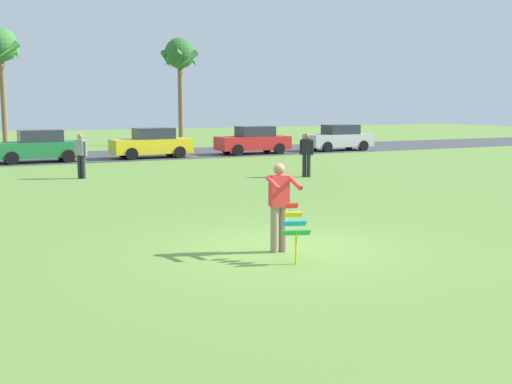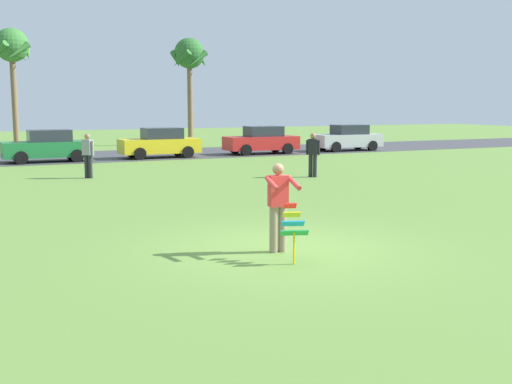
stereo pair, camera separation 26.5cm
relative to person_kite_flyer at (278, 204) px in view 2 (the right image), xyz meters
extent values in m
plane|color=olive|center=(0.25, 0.18, -0.95)|extent=(120.00, 120.00, 0.00)
cube|color=#424247|center=(0.25, 24.13, -0.95)|extent=(120.00, 8.00, 0.01)
cylinder|color=gray|center=(0.09, 0.01, -0.50)|extent=(0.16, 0.16, 0.90)
cylinder|color=gray|center=(-0.09, 0.03, -0.50)|extent=(0.16, 0.16, 0.90)
cube|color=red|center=(0.00, 0.02, 0.25)|extent=(0.38, 0.26, 0.60)
sphere|color=#9E7051|center=(0.00, 0.02, 0.67)|extent=(0.22, 0.22, 0.22)
cylinder|color=red|center=(0.19, -0.25, 0.43)|extent=(0.16, 0.59, 0.24)
cylinder|color=red|center=(-0.24, -0.20, 0.43)|extent=(0.16, 0.59, 0.24)
cube|color=red|center=(0.00, -0.48, 0.04)|extent=(0.26, 0.21, 0.12)
cube|color=yellow|center=(-0.05, -0.63, -0.10)|extent=(0.35, 0.24, 0.12)
cube|color=#1E99D8|center=(-0.11, -0.79, -0.24)|extent=(0.44, 0.27, 0.12)
cube|color=green|center=(-0.16, -0.94, -0.37)|extent=(0.53, 0.31, 0.12)
cylinder|color=yellow|center=(-0.16, -0.94, -0.66)|extent=(0.04, 0.04, 0.58)
cube|color=#1E7238|center=(-1.74, 21.73, -0.31)|extent=(4.24, 1.79, 0.76)
cube|color=#282D38|center=(-1.59, 21.73, 0.35)|extent=(2.05, 1.44, 0.60)
cylinder|color=black|center=(-3.03, 20.89, -0.63)|extent=(0.64, 0.23, 0.64)
cylinder|color=black|center=(-3.06, 22.51, -0.63)|extent=(0.64, 0.23, 0.64)
cylinder|color=black|center=(-0.42, 20.95, -0.63)|extent=(0.64, 0.23, 0.64)
cylinder|color=black|center=(-0.46, 22.56, -0.63)|extent=(0.64, 0.23, 0.64)
cube|color=yellow|center=(4.02, 21.73, -0.31)|extent=(4.22, 1.74, 0.76)
cube|color=#282D38|center=(4.17, 21.73, 0.35)|extent=(2.03, 1.41, 0.60)
cylinder|color=black|center=(2.73, 20.91, -0.63)|extent=(0.64, 0.23, 0.64)
cylinder|color=black|center=(2.71, 22.52, -0.63)|extent=(0.64, 0.23, 0.64)
cylinder|color=black|center=(5.33, 20.93, -0.63)|extent=(0.64, 0.23, 0.64)
cylinder|color=black|center=(5.32, 22.55, -0.63)|extent=(0.64, 0.23, 0.64)
cube|color=red|center=(10.05, 21.73, -0.31)|extent=(4.22, 1.76, 0.76)
cube|color=#282D38|center=(10.20, 21.72, 0.35)|extent=(2.04, 1.42, 0.60)
cylinder|color=black|center=(8.74, 20.94, -0.63)|extent=(0.64, 0.23, 0.64)
cylinder|color=black|center=(8.76, 22.55, -0.63)|extent=(0.64, 0.23, 0.64)
cylinder|color=black|center=(11.34, 20.90, -0.63)|extent=(0.64, 0.23, 0.64)
cylinder|color=black|center=(11.37, 22.51, -0.63)|extent=(0.64, 0.23, 0.64)
cube|color=silver|center=(15.95, 21.73, -0.31)|extent=(4.23, 1.79, 0.76)
cube|color=#282D38|center=(16.10, 21.72, 0.35)|extent=(2.04, 1.43, 0.60)
cylinder|color=black|center=(14.63, 20.95, -0.63)|extent=(0.64, 0.23, 0.64)
cylinder|color=black|center=(14.66, 22.56, -0.63)|extent=(0.64, 0.23, 0.64)
cylinder|color=black|center=(17.23, 20.89, -0.63)|extent=(0.64, 0.23, 0.64)
cylinder|color=black|center=(17.27, 22.51, -0.63)|extent=(0.64, 0.23, 0.64)
cylinder|color=brown|center=(-2.41, 31.84, 2.21)|extent=(0.36, 0.36, 6.32)
sphere|color=#387A33|center=(-2.41, 31.84, 5.57)|extent=(2.10, 2.10, 2.10)
cone|color=#387A33|center=(-1.46, 31.84, 5.12)|extent=(0.44, 1.56, 1.28)
cone|color=#387A33|center=(-2.12, 32.74, 5.12)|extent=(1.62, 0.90, 1.28)
cone|color=#387A33|center=(-2.12, 30.94, 5.12)|extent=(1.62, 0.90, 1.28)
cylinder|color=brown|center=(9.03, 31.10, 2.12)|extent=(0.36, 0.36, 6.15)
sphere|color=#2D6B2D|center=(9.03, 31.10, 5.40)|extent=(2.10, 2.10, 2.10)
cone|color=#2D6B2D|center=(9.98, 31.10, 4.95)|extent=(0.44, 1.56, 1.28)
cone|color=#2D6B2D|center=(9.32, 32.00, 4.95)|extent=(1.62, 0.90, 1.28)
cone|color=#2D6B2D|center=(8.26, 31.66, 4.95)|extent=(1.27, 1.52, 1.28)
cone|color=#2D6B2D|center=(8.26, 30.54, 4.95)|extent=(1.27, 1.52, 1.28)
cone|color=#2D6B2D|center=(9.32, 30.19, 4.95)|extent=(1.62, 0.90, 1.28)
cylinder|color=#26262B|center=(-1.17, 14.05, -0.50)|extent=(0.16, 0.16, 0.90)
cylinder|color=#26262B|center=(-1.05, 13.91, -0.50)|extent=(0.16, 0.16, 0.90)
cube|color=gray|center=(-1.11, 13.98, 0.25)|extent=(0.40, 0.42, 0.60)
sphere|color=#9E7051|center=(-1.11, 13.98, 0.67)|extent=(0.22, 0.22, 0.22)
cylinder|color=gray|center=(-1.26, 14.16, 0.21)|extent=(0.09, 0.09, 0.58)
cylinder|color=gray|center=(-0.95, 13.80, 0.21)|extent=(0.09, 0.09, 0.58)
cylinder|color=#26262B|center=(7.02, 10.51, -0.50)|extent=(0.16, 0.16, 0.90)
cylinder|color=#26262B|center=(6.90, 10.65, -0.50)|extent=(0.16, 0.16, 0.90)
cube|color=black|center=(6.96, 10.58, 0.25)|extent=(0.40, 0.41, 0.60)
sphere|color=#9E7051|center=(6.96, 10.58, 0.67)|extent=(0.22, 0.22, 0.22)
cylinder|color=black|center=(7.12, 10.40, 0.21)|extent=(0.09, 0.09, 0.58)
cylinder|color=black|center=(6.80, 10.76, 0.21)|extent=(0.09, 0.09, 0.58)
camera|label=1|loc=(-5.62, -10.32, 1.90)|focal=43.43mm
camera|label=2|loc=(-5.38, -10.44, 1.90)|focal=43.43mm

